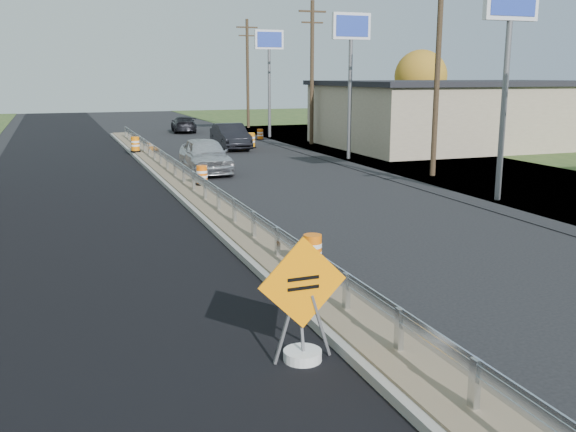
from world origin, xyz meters
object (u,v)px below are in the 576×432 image
object	(u,v)px
barrel_median_near	(312,252)
car_silver	(205,155)
car_dark_far	(184,124)
car_dark_mid	(231,136)
caution_sign	(303,330)
barrel_median_far	(135,145)
barrel_shoulder_far	(260,135)
barrel_shoulder_mid	(251,141)
barrel_median_mid	(202,176)

from	to	relation	value
barrel_median_near	car_silver	distance (m)	17.13
car_silver	car_dark_far	distance (m)	23.16
car_dark_mid	car_dark_far	world-z (taller)	car_dark_mid
caution_sign	barrel_median_far	bearing A→B (deg)	86.27
barrel_shoulder_far	car_dark_mid	size ratio (longest dim) A/B	0.16
barrel_median_near	barrel_shoulder_far	bearing A→B (deg)	74.44
barrel_median_far	car_silver	distance (m)	8.25
barrel_shoulder_mid	barrel_shoulder_far	xyz separation A→B (m)	(2.20, 4.91, -0.10)
barrel_median_mid	caution_sign	bearing A→B (deg)	-96.97
barrel_median_mid	barrel_shoulder_far	xyz separation A→B (m)	(8.65, 19.34, -0.23)
barrel_shoulder_far	barrel_median_mid	bearing A→B (deg)	-114.10
barrel_median_mid	barrel_shoulder_far	world-z (taller)	barrel_median_mid
car_silver	car_dark_mid	distance (m)	10.27
barrel_median_mid	barrel_shoulder_far	size ratio (longest dim) A/B	1.01
caution_sign	car_silver	xyz separation A→B (m)	(3.25, 21.20, 0.30)
caution_sign	car_dark_far	distance (m)	44.61
barrel_median_far	car_silver	bearing A→B (deg)	-73.45
barrel_median_mid	car_dark_far	world-z (taller)	car_dark_far
barrel_shoulder_far	car_dark_far	distance (m)	9.32
barrel_shoulder_mid	barrel_median_near	bearing A→B (deg)	-103.89
car_dark_far	barrel_median_near	bearing A→B (deg)	89.54
barrel_median_mid	barrel_median_far	bearing A→B (deg)	94.93
car_dark_far	barrel_median_far	bearing A→B (deg)	75.36
barrel_median_far	car_silver	xyz separation A→B (m)	(2.35, -7.91, 0.19)
barrel_median_near	barrel_median_far	distance (m)	25.00
barrel_shoulder_mid	barrel_shoulder_far	world-z (taller)	barrel_shoulder_mid
barrel_median_mid	car_dark_far	xyz separation A→B (m)	(4.67, 27.76, 0.06)
barrel_median_mid	car_dark_far	distance (m)	28.15
car_silver	car_dark_mid	world-z (taller)	car_silver
caution_sign	barrel_shoulder_mid	bearing A→B (deg)	72.68
car_dark_mid	car_dark_far	size ratio (longest dim) A/B	1.06
barrel_median_mid	car_silver	distance (m)	5.01
barrel_shoulder_far	car_dark_mid	bearing A→B (deg)	-125.72
caution_sign	car_silver	bearing A→B (deg)	79.32
barrel_median_near	barrel_shoulder_far	size ratio (longest dim) A/B	0.99
car_silver	barrel_shoulder_far	bearing A→B (deg)	63.78
barrel_median_far	car_silver	size ratio (longest dim) A/B	0.18
barrel_median_far	barrel_median_mid	bearing A→B (deg)	-85.07
car_dark_mid	car_dark_far	distance (m)	13.39
caution_sign	barrel_median_far	size ratio (longest dim) A/B	2.39
barrel_median_near	car_dark_far	xyz separation A→B (m)	(4.81, 39.98, 0.06)
barrel_shoulder_mid	barrel_shoulder_far	size ratio (longest dim) A/B	1.26
car_dark_mid	car_dark_far	bearing A→B (deg)	93.11
car_silver	car_dark_mid	bearing A→B (deg)	68.92
barrel_median_mid	barrel_median_near	bearing A→B (deg)	-90.64
barrel_median_near	barrel_shoulder_mid	world-z (taller)	barrel_median_near
barrel_median_near	barrel_shoulder_mid	size ratio (longest dim) A/B	0.79
car_silver	car_dark_mid	size ratio (longest dim) A/B	1.01
barrel_median_far	car_dark_mid	distance (m)	6.39
barrel_median_mid	barrel_shoulder_mid	xyz separation A→B (m)	(6.45, 14.43, -0.14)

